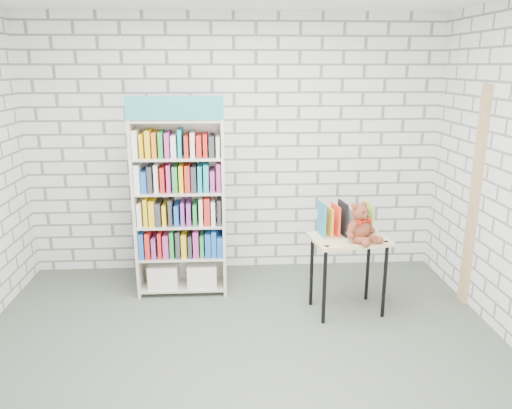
{
  "coord_description": "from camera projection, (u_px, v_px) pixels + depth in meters",
  "views": [
    {
      "loc": [
        -0.09,
        -3.44,
        2.26
      ],
      "look_at": [
        0.17,
        0.95,
        1.03
      ],
      "focal_mm": 35.0,
      "sensor_mm": 36.0,
      "label": 1
    }
  ],
  "objects": [
    {
      "name": "door_trim",
      "position": [
        474.0,
        199.0,
        4.67
      ],
      "size": [
        0.05,
        0.12,
        2.1
      ],
      "primitive_type": "cube",
      "color": "tan",
      "rests_on": "ground"
    },
    {
      "name": "room_shell",
      "position": [
        239.0,
        137.0,
        3.44
      ],
      "size": [
        4.52,
        4.02,
        2.81
      ],
      "color": "silver",
      "rests_on": "ground"
    },
    {
      "name": "bookshelf",
      "position": [
        180.0,
        206.0,
        4.94
      ],
      "size": [
        0.89,
        0.35,
        2.0
      ],
      "color": "beige",
      "rests_on": "ground"
    },
    {
      "name": "ground",
      "position": [
        241.0,
        363.0,
        3.92
      ],
      "size": [
        4.5,
        4.5,
        0.0
      ],
      "primitive_type": "plane",
      "color": "#485144",
      "rests_on": "ground"
    },
    {
      "name": "teddy_bear",
      "position": [
        361.0,
        226.0,
        4.44
      ],
      "size": [
        0.34,
        0.32,
        0.35
      ],
      "color": "brown",
      "rests_on": "display_table"
    },
    {
      "name": "display_table",
      "position": [
        349.0,
        248.0,
        4.6
      ],
      "size": [
        0.75,
        0.57,
        0.74
      ],
      "color": "tan",
      "rests_on": "ground"
    },
    {
      "name": "table_books",
      "position": [
        345.0,
        219.0,
        4.63
      ],
      "size": [
        0.5,
        0.28,
        0.28
      ],
      "color": "teal",
      "rests_on": "display_table"
    }
  ]
}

